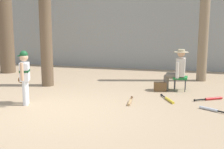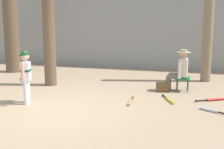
{
  "view_description": "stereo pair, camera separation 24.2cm",
  "coord_description": "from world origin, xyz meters",
  "px_view_note": "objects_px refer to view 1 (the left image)",
  "views": [
    {
      "loc": [
        2.74,
        -5.82,
        1.97
      ],
      "look_at": [
        1.04,
        0.73,
        0.75
      ],
      "focal_mm": 46.92,
      "sensor_mm": 36.0,
      "label": 1
    },
    {
      "loc": [
        2.97,
        -5.76,
        1.97
      ],
      "look_at": [
        1.04,
        0.73,
        0.75
      ],
      "focal_mm": 46.92,
      "sensor_mm": 36.0,
      "label": 2
    }
  ],
  "objects_px": {
    "handbag_beside_stool": "(160,87)",
    "bat_aluminum_silver": "(211,109)",
    "tree_behind_spectator": "(204,18)",
    "folding_stool": "(180,78)",
    "bat_wood_tan": "(130,102)",
    "young_ballplayer": "(24,74)",
    "seated_spectator": "(177,69)",
    "tree_near_player": "(45,9)",
    "bat_yellow_trainer": "(169,100)",
    "tree_far_left": "(4,3)",
    "bat_red_barrel": "(212,99)"
  },
  "relations": [
    {
      "from": "tree_far_left",
      "to": "bat_yellow_trainer",
      "type": "distance_m",
      "value": 7.48
    },
    {
      "from": "seated_spectator",
      "to": "folding_stool",
      "type": "bearing_deg",
      "value": -1.93
    },
    {
      "from": "bat_red_barrel",
      "to": "tree_near_player",
      "type": "bearing_deg",
      "value": 173.73
    },
    {
      "from": "young_ballplayer",
      "to": "bat_aluminum_silver",
      "type": "height_order",
      "value": "young_ballplayer"
    },
    {
      "from": "tree_far_left",
      "to": "bat_yellow_trainer",
      "type": "xyz_separation_m",
      "value": [
        6.44,
        -2.73,
        -2.65
      ]
    },
    {
      "from": "folding_stool",
      "to": "bat_red_barrel",
      "type": "xyz_separation_m",
      "value": [
        0.82,
        -0.88,
        -0.33
      ]
    },
    {
      "from": "folding_stool",
      "to": "young_ballplayer",
      "type": "bearing_deg",
      "value": -146.13
    },
    {
      "from": "bat_red_barrel",
      "to": "bat_aluminum_silver",
      "type": "relative_size",
      "value": 1.12
    },
    {
      "from": "tree_far_left",
      "to": "bat_aluminum_silver",
      "type": "height_order",
      "value": "tree_far_left"
    },
    {
      "from": "tree_far_left",
      "to": "bat_aluminum_silver",
      "type": "relative_size",
      "value": 9.36
    },
    {
      "from": "tree_behind_spectator",
      "to": "young_ballplayer",
      "type": "bearing_deg",
      "value": -136.1
    },
    {
      "from": "tree_behind_spectator",
      "to": "young_ballplayer",
      "type": "distance_m",
      "value": 6.04
    },
    {
      "from": "bat_wood_tan",
      "to": "folding_stool",
      "type": "bearing_deg",
      "value": 55.73
    },
    {
      "from": "tree_near_player",
      "to": "bat_aluminum_silver",
      "type": "xyz_separation_m",
      "value": [
        4.78,
        -1.52,
        -2.31
      ]
    },
    {
      "from": "tree_near_player",
      "to": "handbag_beside_stool",
      "type": "height_order",
      "value": "tree_near_player"
    },
    {
      "from": "handbag_beside_stool",
      "to": "bat_aluminum_silver",
      "type": "bearing_deg",
      "value": -51.71
    },
    {
      "from": "tree_behind_spectator",
      "to": "tree_near_player",
      "type": "bearing_deg",
      "value": -156.76
    },
    {
      "from": "handbag_beside_stool",
      "to": "tree_far_left",
      "type": "distance_m",
      "value": 6.86
    },
    {
      "from": "handbag_beside_stool",
      "to": "folding_stool",
      "type": "bearing_deg",
      "value": 22.8
    },
    {
      "from": "bat_wood_tan",
      "to": "seated_spectator",
      "type": "bearing_deg",
      "value": 58.12
    },
    {
      "from": "folding_stool",
      "to": "seated_spectator",
      "type": "bearing_deg",
      "value": 178.07
    },
    {
      "from": "tree_near_player",
      "to": "handbag_beside_stool",
      "type": "bearing_deg",
      "value": 1.8
    },
    {
      "from": "seated_spectator",
      "to": "handbag_beside_stool",
      "type": "bearing_deg",
      "value": -152.57
    },
    {
      "from": "young_ballplayer",
      "to": "handbag_beside_stool",
      "type": "bearing_deg",
      "value": 35.64
    },
    {
      "from": "bat_wood_tan",
      "to": "bat_red_barrel",
      "type": "xyz_separation_m",
      "value": [
        1.97,
        0.82,
        0.0
      ]
    },
    {
      "from": "bat_yellow_trainer",
      "to": "handbag_beside_stool",
      "type": "bearing_deg",
      "value": 106.92
    },
    {
      "from": "young_ballplayer",
      "to": "handbag_beside_stool",
      "type": "height_order",
      "value": "young_ballplayer"
    },
    {
      "from": "young_ballplayer",
      "to": "seated_spectator",
      "type": "xyz_separation_m",
      "value": [
        3.49,
        2.41,
        -0.1
      ]
    },
    {
      "from": "seated_spectator",
      "to": "bat_wood_tan",
      "type": "distance_m",
      "value": 2.09
    },
    {
      "from": "tree_behind_spectator",
      "to": "handbag_beside_stool",
      "type": "height_order",
      "value": "tree_behind_spectator"
    },
    {
      "from": "tree_far_left",
      "to": "bat_red_barrel",
      "type": "bearing_deg",
      "value": -17.46
    },
    {
      "from": "tree_far_left",
      "to": "folding_stool",
      "type": "bearing_deg",
      "value": -12.52
    },
    {
      "from": "handbag_beside_stool",
      "to": "tree_far_left",
      "type": "xyz_separation_m",
      "value": [
        -6.13,
        1.72,
        2.55
      ]
    },
    {
      "from": "tree_behind_spectator",
      "to": "folding_stool",
      "type": "relative_size",
      "value": 11.42
    },
    {
      "from": "tree_far_left",
      "to": "bat_red_barrel",
      "type": "height_order",
      "value": "tree_far_left"
    },
    {
      "from": "folding_stool",
      "to": "bat_aluminum_silver",
      "type": "xyz_separation_m",
      "value": [
        0.74,
        -1.86,
        -0.33
      ]
    },
    {
      "from": "handbag_beside_stool",
      "to": "bat_aluminum_silver",
      "type": "relative_size",
      "value": 0.52
    },
    {
      "from": "young_ballplayer",
      "to": "seated_spectator",
      "type": "height_order",
      "value": "young_ballplayer"
    },
    {
      "from": "tree_behind_spectator",
      "to": "folding_stool",
      "type": "height_order",
      "value": "tree_behind_spectator"
    },
    {
      "from": "tree_near_player",
      "to": "tree_behind_spectator",
      "type": "distance_m",
      "value": 5.12
    },
    {
      "from": "seated_spectator",
      "to": "bat_yellow_trainer",
      "type": "distance_m",
      "value": 1.4
    },
    {
      "from": "handbag_beside_stool",
      "to": "bat_wood_tan",
      "type": "bearing_deg",
      "value": -112.39
    },
    {
      "from": "bat_yellow_trainer",
      "to": "bat_aluminum_silver",
      "type": "bearing_deg",
      "value": -32.12
    },
    {
      "from": "tree_near_player",
      "to": "tree_behind_spectator",
      "type": "xyz_separation_m",
      "value": [
        4.7,
        2.02,
        -0.24
      ]
    },
    {
      "from": "tree_near_player",
      "to": "young_ballplayer",
      "type": "bearing_deg",
      "value": -77.55
    },
    {
      "from": "bat_aluminum_silver",
      "to": "seated_spectator",
      "type": "bearing_deg",
      "value": 114.1
    },
    {
      "from": "tree_behind_spectator",
      "to": "bat_yellow_trainer",
      "type": "relative_size",
      "value": 6.19
    },
    {
      "from": "tree_near_player",
      "to": "young_ballplayer",
      "type": "xyz_separation_m",
      "value": [
        0.46,
        -2.07,
        -1.6
      ]
    },
    {
      "from": "bat_red_barrel",
      "to": "tree_far_left",
      "type": "bearing_deg",
      "value": 162.54
    },
    {
      "from": "handbag_beside_stool",
      "to": "bat_yellow_trainer",
      "type": "distance_m",
      "value": 1.07
    }
  ]
}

